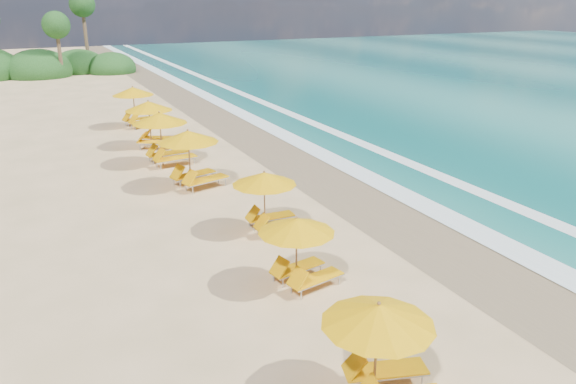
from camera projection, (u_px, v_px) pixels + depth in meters
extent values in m
plane|color=#D7B17E|center=(288.00, 224.00, 19.57)|extent=(160.00, 160.00, 0.00)
cube|color=#856E4F|center=(382.00, 206.00, 21.20)|extent=(4.00, 160.00, 0.01)
cube|color=white|center=(414.00, 200.00, 21.80)|extent=(1.20, 160.00, 0.01)
cube|color=white|center=(473.00, 189.00, 23.02)|extent=(0.80, 160.00, 0.01)
cylinder|color=olive|center=(376.00, 354.00, 10.70)|extent=(0.05, 0.05, 2.14)
cone|color=#E6A104|center=(378.00, 314.00, 10.40)|extent=(2.72, 2.72, 0.43)
sphere|color=olive|center=(379.00, 303.00, 10.32)|extent=(0.08, 0.08, 0.08)
cylinder|color=olive|center=(296.00, 254.00, 15.00)|extent=(0.05, 0.05, 2.02)
cone|color=#E6A104|center=(297.00, 225.00, 14.72)|extent=(2.45, 2.45, 0.41)
sphere|color=olive|center=(297.00, 218.00, 14.64)|extent=(0.07, 0.07, 0.07)
cylinder|color=olive|center=(265.00, 203.00, 18.59)|extent=(0.05, 0.05, 2.09)
cone|color=#E6A104|center=(264.00, 178.00, 18.30)|extent=(2.20, 2.20, 0.42)
sphere|color=olive|center=(264.00, 172.00, 18.22)|extent=(0.07, 0.07, 0.07)
cylinder|color=olive|center=(189.00, 160.00, 22.86)|extent=(0.06, 0.06, 2.42)
cone|color=#E6A104|center=(188.00, 136.00, 22.53)|extent=(3.06, 3.06, 0.49)
sphere|color=olive|center=(188.00, 130.00, 22.44)|extent=(0.09, 0.09, 0.09)
cylinder|color=olive|center=(161.00, 140.00, 26.02)|extent=(0.06, 0.06, 2.48)
cone|color=#E6A104|center=(160.00, 118.00, 25.68)|extent=(2.81, 2.81, 0.50)
sphere|color=olive|center=(159.00, 112.00, 25.59)|extent=(0.09, 0.09, 0.09)
cylinder|color=olive|center=(150.00, 125.00, 29.21)|extent=(0.06, 0.06, 2.40)
cone|color=#E6A104|center=(148.00, 106.00, 28.88)|extent=(3.39, 3.39, 0.48)
sphere|color=olive|center=(148.00, 101.00, 28.79)|extent=(0.09, 0.09, 0.09)
cylinder|color=olive|center=(134.00, 108.00, 33.63)|extent=(0.06, 0.06, 2.41)
cone|color=#E6A104|center=(133.00, 91.00, 33.30)|extent=(2.95, 2.95, 0.48)
sphere|color=olive|center=(132.00, 87.00, 33.21)|extent=(0.09, 0.09, 0.09)
ellipsoid|color=#163D14|center=(39.00, 70.00, 55.23)|extent=(6.40, 6.40, 4.16)
ellipsoid|color=#163D14|center=(79.00, 67.00, 58.58)|extent=(5.60, 5.60, 3.64)
ellipsoid|color=#163D14|center=(112.00, 68.00, 58.12)|extent=(5.00, 5.00, 3.25)
cylinder|color=brown|center=(60.00, 52.00, 53.71)|extent=(0.36, 0.36, 5.00)
sphere|color=#163D14|center=(56.00, 25.00, 52.88)|extent=(2.60, 2.60, 2.60)
cylinder|color=brown|center=(86.00, 39.00, 58.04)|extent=(0.36, 0.36, 6.80)
sphere|color=#163D14|center=(82.00, 4.00, 56.90)|extent=(2.60, 2.60, 2.60)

